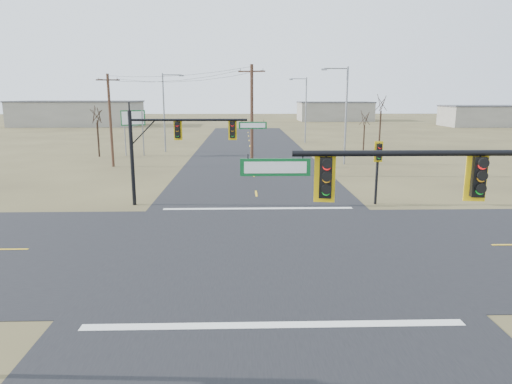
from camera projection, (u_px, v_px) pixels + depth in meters
ground at (263, 247)px, 21.59m from camera, size 320.00×320.00×0.00m
road_ew at (263, 247)px, 21.59m from camera, size 160.00×14.00×0.02m
road_ns at (263, 247)px, 21.59m from camera, size 14.00×160.00×0.02m
stop_bar_near at (274, 325)px, 14.25m from camera, size 12.00×0.40×0.01m
stop_bar_far at (258, 208)px, 28.92m from camera, size 12.00×0.40×0.01m
mast_arm_near at (476, 194)px, 11.95m from camera, size 10.32×0.49×6.21m
mast_arm_far at (182, 137)px, 29.19m from camera, size 8.82×0.45×6.13m
pedestal_signal_ne at (378, 158)px, 29.47m from camera, size 0.58×0.50×4.19m
utility_pole_near at (252, 119)px, 39.81m from camera, size 2.32×0.69×9.67m
utility_pole_far at (110, 119)px, 45.06m from camera, size 2.23×0.42×9.13m
highway_sign at (133, 123)px, 53.78m from camera, size 2.63×1.24×5.35m
streetlight_a at (344, 110)px, 46.48m from camera, size 2.77×0.43×9.89m
streetlight_b at (304, 106)px, 68.18m from camera, size 2.71×0.44×9.66m
streetlight_c at (166, 108)px, 56.85m from camera, size 2.72×0.34×9.73m
bare_tree_a at (96, 114)px, 52.48m from camera, size 2.64×2.64×6.20m
bare_tree_b at (97, 114)px, 62.88m from camera, size 2.37×2.37×5.71m
bare_tree_c at (365, 118)px, 55.95m from camera, size 2.72×2.72×5.55m
bare_tree_d at (381, 103)px, 61.08m from camera, size 3.31×3.31×7.58m
warehouse_left at (78, 114)px, 107.93m from camera, size 28.00×14.00×5.50m
warehouse_mid at (334, 112)px, 129.30m from camera, size 20.00×12.00×5.00m
warehouse_right at (484, 116)px, 105.73m from camera, size 18.00×10.00×4.50m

